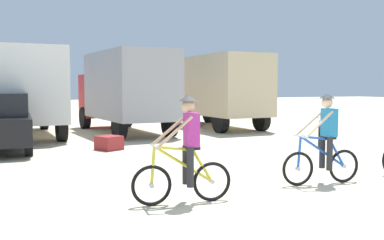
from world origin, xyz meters
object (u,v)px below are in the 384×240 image
at_px(sedan_parked, 0,122).
at_px(box_truck_grey_hauler, 125,88).
at_px(cyclist_cowboy_hat, 324,142).
at_px(box_truck_white_box, 24,89).
at_px(cyclist_orange_shirt, 186,153).
at_px(box_truck_tan_camper, 216,88).
at_px(bicycle_spare, 319,133).
at_px(supply_crate, 109,143).

bearing_deg(sedan_parked, box_truck_grey_hauler, 37.68).
bearing_deg(sedan_parked, cyclist_cowboy_hat, -52.01).
height_order(box_truck_white_box, cyclist_orange_shirt, box_truck_white_box).
distance_m(box_truck_tan_camper, cyclist_orange_shirt, 14.01).
height_order(cyclist_orange_shirt, bicycle_spare, cyclist_orange_shirt).
bearing_deg(cyclist_cowboy_hat, box_truck_grey_hauler, 95.08).
relative_size(box_truck_white_box, sedan_parked, 1.59).
height_order(bicycle_spare, supply_crate, bicycle_spare).
distance_m(box_truck_white_box, box_truck_grey_hauler, 3.95).
distance_m(cyclist_cowboy_hat, bicycle_spare, 6.27).
xyz_separation_m(cyclist_cowboy_hat, supply_crate, (-2.83, 6.56, -0.63)).
relative_size(box_truck_white_box, supply_crate, 10.03).
bearing_deg(supply_crate, sedan_parked, 161.86).
bearing_deg(box_truck_white_box, supply_crate, -67.13).
distance_m(box_truck_tan_camper, supply_crate, 8.56).
distance_m(box_truck_white_box, supply_crate, 5.72).
relative_size(box_truck_tan_camper, supply_crate, 10.04).
bearing_deg(sedan_parked, supply_crate, -18.14).
relative_size(box_truck_grey_hauler, cyclist_cowboy_hat, 3.79).
xyz_separation_m(box_truck_grey_hauler, sedan_parked, (-4.90, -3.79, -0.99)).
distance_m(box_truck_white_box, cyclist_orange_shirt, 12.07).
height_order(box_truck_grey_hauler, cyclist_orange_shirt, box_truck_grey_hauler).
height_order(cyclist_cowboy_hat, bicycle_spare, cyclist_cowboy_hat).
bearing_deg(cyclist_cowboy_hat, box_truck_tan_camper, 73.31).
bearing_deg(cyclist_orange_shirt, sedan_parked, 109.54).
relative_size(box_truck_tan_camper, sedan_parked, 1.59).
bearing_deg(cyclist_orange_shirt, supply_crate, 87.50).
height_order(box_truck_tan_camper, sedan_parked, box_truck_tan_camper).
relative_size(box_truck_white_box, box_truck_tan_camper, 1.00).
bearing_deg(box_truck_grey_hauler, box_truck_white_box, 176.45).
height_order(cyclist_orange_shirt, cyclist_cowboy_hat, same).
bearing_deg(bicycle_spare, box_truck_grey_hauler, 127.17).
bearing_deg(box_truck_tan_camper, supply_crate, -139.85).
xyz_separation_m(box_truck_white_box, supply_crate, (2.13, -5.04, -1.66)).
distance_m(box_truck_white_box, box_truck_tan_camper, 8.55).
distance_m(box_truck_grey_hauler, box_truck_tan_camper, 4.64).
distance_m(box_truck_grey_hauler, sedan_parked, 6.27).
relative_size(box_truck_white_box, cyclist_orange_shirt, 3.74).
bearing_deg(bicycle_spare, box_truck_white_box, 142.83).
height_order(box_truck_white_box, sedan_parked, box_truck_white_box).
xyz_separation_m(cyclist_cowboy_hat, bicycle_spare, (3.89, 4.90, -0.45)).
height_order(box_truck_grey_hauler, bicycle_spare, box_truck_grey_hauler).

